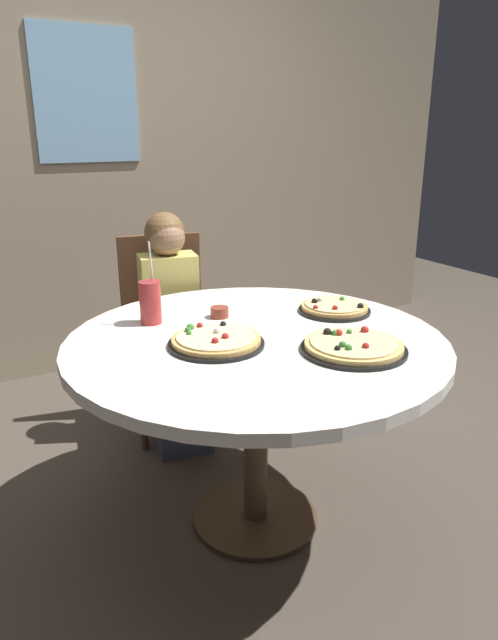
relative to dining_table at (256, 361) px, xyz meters
The scene contains 10 objects.
ground_plane 0.66m from the dining_table, ahead, with size 8.00×8.00×0.00m, color #4C4238.
wall_with_window 2.04m from the dining_table, 90.01° to the left, with size 5.20×0.14×2.90m.
dining_table is the anchor object (origin of this frame).
chair_wooden 0.93m from the dining_table, 88.97° to the left, with size 0.47×0.47×0.95m.
diner_child 0.77m from the dining_table, 91.06° to the left, with size 0.32×0.43×1.08m.
pizza_veggie 0.19m from the dining_table, behind, with size 0.32×0.32×0.05m.
pizza_cheese 0.35m from the dining_table, 50.91° to the right, with size 0.35×0.35×0.05m.
pizza_pepperoni 0.44m from the dining_table, 13.95° to the left, with size 0.28×0.28×0.05m.
soda_cup 0.45m from the dining_table, 128.61° to the left, with size 0.08×0.08×0.31m.
sauce_bowl 0.29m from the dining_table, 92.01° to the left, with size 0.07×0.07×0.04m, color brown.
Camera 1 is at (-0.93, -1.61, 1.44)m, focal length 32.08 mm.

